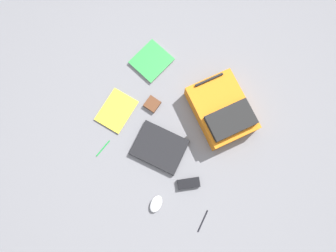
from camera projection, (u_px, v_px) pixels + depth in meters
ground_plane at (174, 129)px, 1.83m from camera, size 3.44×3.44×0.00m
backpack at (222, 111)px, 1.79m from camera, size 0.53×0.50×0.17m
laptop at (159, 147)px, 1.80m from camera, size 0.35×0.29×0.03m
book_blue at (117, 111)px, 1.85m from camera, size 0.20×0.26×0.01m
book_manual at (152, 61)px, 1.92m from camera, size 0.26×0.27×0.02m
computer_mouse at (156, 204)px, 1.73m from camera, size 0.08×0.12×0.03m
power_brick at (189, 183)px, 1.75m from camera, size 0.14×0.14×0.03m
pen_black at (203, 221)px, 1.72m from camera, size 0.03×0.14×0.01m
pen_blue at (103, 148)px, 1.81m from camera, size 0.02×0.13×0.01m
earbud_pouch at (152, 104)px, 1.85m from camera, size 0.09×0.09×0.03m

